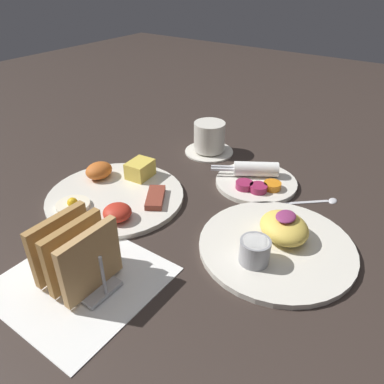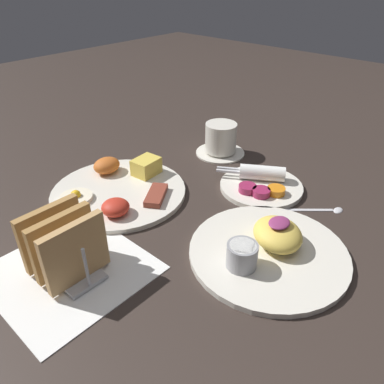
{
  "view_description": "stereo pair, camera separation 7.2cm",
  "coord_description": "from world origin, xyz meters",
  "px_view_note": "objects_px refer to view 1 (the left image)",
  "views": [
    {
      "loc": [
        -0.46,
        -0.29,
        0.41
      ],
      "look_at": [
        0.04,
        0.06,
        0.03
      ],
      "focal_mm": 35.0,
      "sensor_mm": 36.0,
      "label": 1
    },
    {
      "loc": [
        -0.41,
        -0.35,
        0.41
      ],
      "look_at": [
        0.04,
        0.06,
        0.03
      ],
      "focal_mm": 35.0,
      "sensor_mm": 36.0,
      "label": 2
    }
  ],
  "objects_px": {
    "toast_rack": "(76,255)",
    "coffee_cup": "(209,139)",
    "plate_foreground": "(277,242)",
    "plate_breakfast": "(116,193)",
    "plate_condiments": "(256,180)"
  },
  "relations": [
    {
      "from": "toast_rack",
      "to": "coffee_cup",
      "type": "distance_m",
      "value": 0.49
    },
    {
      "from": "plate_foreground",
      "to": "toast_rack",
      "type": "bearing_deg",
      "value": 139.08
    },
    {
      "from": "plate_breakfast",
      "to": "plate_condiments",
      "type": "distance_m",
      "value": 0.3
    },
    {
      "from": "plate_breakfast",
      "to": "toast_rack",
      "type": "bearing_deg",
      "value": -147.79
    },
    {
      "from": "plate_foreground",
      "to": "toast_rack",
      "type": "xyz_separation_m",
      "value": [
        -0.24,
        0.21,
        0.04
      ]
    },
    {
      "from": "toast_rack",
      "to": "plate_breakfast",
      "type": "bearing_deg",
      "value": 32.21
    },
    {
      "from": "plate_breakfast",
      "to": "coffee_cup",
      "type": "distance_m",
      "value": 0.29
    },
    {
      "from": "plate_condiments",
      "to": "plate_foreground",
      "type": "distance_m",
      "value": 0.21
    },
    {
      "from": "plate_breakfast",
      "to": "toast_rack",
      "type": "xyz_separation_m",
      "value": [
        -0.2,
        -0.12,
        0.04
      ]
    },
    {
      "from": "plate_condiments",
      "to": "toast_rack",
      "type": "xyz_separation_m",
      "value": [
        -0.41,
        0.08,
        0.04
      ]
    },
    {
      "from": "plate_foreground",
      "to": "plate_breakfast",
      "type": "bearing_deg",
      "value": 97.14
    },
    {
      "from": "plate_breakfast",
      "to": "toast_rack",
      "type": "relative_size",
      "value": 2.36
    },
    {
      "from": "plate_breakfast",
      "to": "plate_foreground",
      "type": "xyz_separation_m",
      "value": [
        0.04,
        -0.33,
        0.0
      ]
    },
    {
      "from": "plate_breakfast",
      "to": "coffee_cup",
      "type": "relative_size",
      "value": 2.28
    },
    {
      "from": "plate_condiments",
      "to": "coffee_cup",
      "type": "distance_m",
      "value": 0.18
    }
  ]
}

